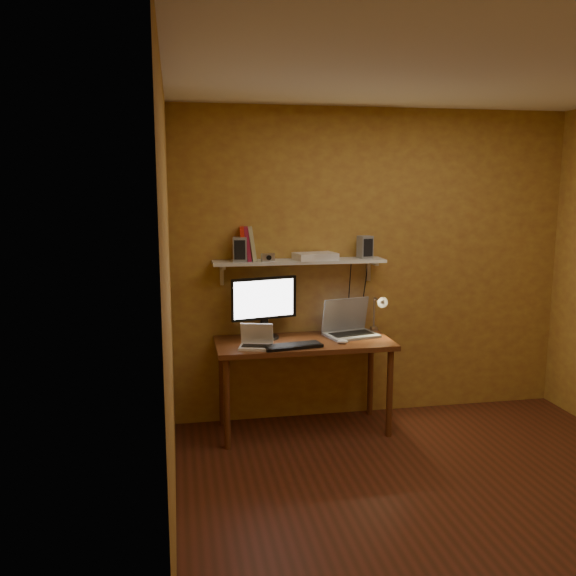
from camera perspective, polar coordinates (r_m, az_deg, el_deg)
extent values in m
cube|color=#532215|center=(4.21, 14.87, -18.88)|extent=(3.40, 3.20, 0.02)
cube|color=silver|center=(3.76, 16.69, 18.97)|extent=(3.40, 3.20, 0.02)
cube|color=#B79538|center=(5.24, 7.97, 2.16)|extent=(3.40, 0.02, 2.60)
cube|color=#B79538|center=(3.38, -11.25, -2.07)|extent=(0.02, 3.20, 2.60)
cube|color=#5E2D16|center=(4.86, 1.50, -5.19)|extent=(1.40, 0.60, 0.04)
cylinder|color=#5E2D16|center=(4.66, -5.74, -10.75)|extent=(0.05, 0.05, 0.71)
cylinder|color=#5E2D16|center=(4.92, 9.49, -9.70)|extent=(0.05, 0.05, 0.71)
cylinder|color=#5E2D16|center=(5.11, -6.21, -8.88)|extent=(0.05, 0.05, 0.71)
cylinder|color=#5E2D16|center=(5.35, 7.72, -8.05)|extent=(0.05, 0.05, 0.71)
cube|color=silver|center=(4.92, 1.07, 2.50)|extent=(1.40, 0.25, 0.02)
cube|color=silver|center=(4.96, -6.22, 1.31)|extent=(0.03, 0.03, 0.18)
cube|color=silver|center=(5.20, 7.53, 1.67)|extent=(0.03, 0.03, 0.18)
cylinder|color=black|center=(4.94, -2.22, -4.62)|extent=(0.28, 0.28, 0.02)
cube|color=black|center=(4.92, -2.22, -3.64)|extent=(0.06, 0.05, 0.17)
cube|color=black|center=(4.87, -2.24, -0.97)|extent=(0.54, 0.16, 0.34)
cube|color=white|center=(4.85, -2.21, -1.01)|extent=(0.49, 0.13, 0.30)
cube|color=gray|center=(5.03, 5.96, -4.39)|extent=(0.46, 0.37, 0.02)
cube|color=black|center=(5.02, 5.96, -4.27)|extent=(0.37, 0.23, 0.00)
cube|color=gray|center=(5.09, 5.36, -2.47)|extent=(0.41, 0.16, 0.28)
cube|color=#171D49|center=(5.09, 5.36, -2.47)|extent=(0.36, 0.13, 0.24)
cube|color=white|center=(4.64, -3.02, -5.56)|extent=(0.28, 0.23, 0.02)
cube|color=black|center=(4.64, -3.03, -5.42)|extent=(0.23, 0.15, 0.00)
cube|color=white|center=(4.67, -2.93, -4.27)|extent=(0.26, 0.13, 0.17)
cube|color=black|center=(4.67, -2.93, -4.27)|extent=(0.22, 0.10, 0.14)
cube|color=black|center=(4.66, 0.43, -5.46)|extent=(0.47, 0.22, 0.02)
ellipsoid|color=white|center=(4.79, 5.13, -5.01)|extent=(0.09, 0.07, 0.03)
cube|color=silver|center=(5.26, 8.03, -4.04)|extent=(0.05, 0.06, 0.08)
cylinder|color=silver|center=(5.22, 8.06, -2.44)|extent=(0.02, 0.02, 0.28)
cylinder|color=silver|center=(5.12, 8.39, -1.09)|extent=(0.01, 0.16, 0.01)
cone|color=silver|center=(5.05, 8.68, -1.25)|extent=(0.09, 0.09, 0.09)
sphere|color=#FFE0A5|center=(5.03, 8.75, -1.30)|extent=(0.04, 0.04, 0.04)
cube|color=gray|center=(4.83, -4.48, 3.65)|extent=(0.13, 0.13, 0.19)
cube|color=gray|center=(5.07, 7.21, 3.82)|extent=(0.12, 0.12, 0.18)
cube|color=red|center=(4.87, -4.23, 4.14)|extent=(0.07, 0.19, 0.27)
cube|color=maroon|center=(4.88, -3.79, 4.15)|extent=(0.08, 0.19, 0.27)
cube|color=#BEBE92|center=(4.88, -3.35, 4.16)|extent=(0.09, 0.19, 0.27)
cube|color=silver|center=(4.82, -1.89, 2.88)|extent=(0.11, 0.05, 0.06)
cylinder|color=black|center=(4.81, -1.86, 2.86)|extent=(0.04, 0.03, 0.04)
cube|color=white|center=(4.94, 2.56, 2.99)|extent=(0.36, 0.27, 0.05)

